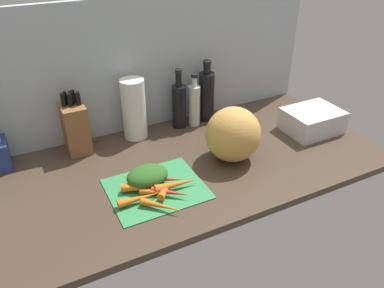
{
  "coord_description": "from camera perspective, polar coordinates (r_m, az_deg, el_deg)",
  "views": [
    {
      "loc": [
        -55.46,
        -118.51,
        88.09
      ],
      "look_at": [
        0.7,
        -7.87,
        13.08
      ],
      "focal_mm": 35.55,
      "sensor_mm": 36.0,
      "label": 1
    }
  ],
  "objects": [
    {
      "name": "carrot_4",
      "position": [
        1.4,
        -3.94,
        -6.74
      ],
      "size": [
        9.54,
        9.64,
        3.01
      ],
      "primitive_type": "cone",
      "rotation": [
        0.0,
        1.57,
        0.79
      ],
      "color": "orange",
      "rests_on": "cutting_board"
    },
    {
      "name": "carrot_7",
      "position": [
        1.33,
        -4.63,
        -9.25
      ],
      "size": [
        12.54,
        12.95,
        2.63
      ],
      "primitive_type": "cone",
      "rotation": [
        0.0,
        1.57,
        -0.81
      ],
      "color": "orange",
      "rests_on": "cutting_board"
    },
    {
      "name": "carrot_0",
      "position": [
        1.45,
        -4.04,
        -5.28
      ],
      "size": [
        13.72,
        9.63,
        2.99
      ],
      "primitive_type": "cone",
      "rotation": [
        0.0,
        1.57,
        -0.52
      ],
      "color": "red",
      "rests_on": "cutting_board"
    },
    {
      "name": "carrot_5",
      "position": [
        1.42,
        -2.32,
        -6.03
      ],
      "size": [
        17.09,
        4.79,
        3.41
      ],
      "primitive_type": "cone",
      "rotation": [
        0.0,
        1.57,
        -0.08
      ],
      "color": "orange",
      "rests_on": "cutting_board"
    },
    {
      "name": "bottle_1",
      "position": [
        1.82,
        0.34,
        6.01
      ],
      "size": [
        5.59,
        5.59,
        26.01
      ],
      "color": "silver",
      "rests_on": "ground_plane"
    },
    {
      "name": "bottle_0",
      "position": [
        1.8,
        -1.96,
        5.9
      ],
      "size": [
        6.69,
        6.69,
        28.82
      ],
      "color": "black",
      "rests_on": "ground_plane"
    },
    {
      "name": "carrot_6",
      "position": [
        1.37,
        -7.97,
        -8.1
      ],
      "size": [
        15.32,
        3.61,
        3.04
      ],
      "primitive_type": "cone",
      "rotation": [
        0.0,
        1.57,
        -0.04
      ],
      "color": "orange",
      "rests_on": "cutting_board"
    },
    {
      "name": "winter_squash",
      "position": [
        1.56,
        6.19,
        1.45
      ],
      "size": [
        22.79,
        22.01,
        22.92
      ],
      "primitive_type": "ellipsoid",
      "color": "gold",
      "rests_on": "ground_plane"
    },
    {
      "name": "bottle_2",
      "position": [
        1.87,
        2.18,
        7.33
      ],
      "size": [
        7.59,
        7.59,
        30.14
      ],
      "color": "black",
      "rests_on": "ground_plane"
    },
    {
      "name": "knife_block",
      "position": [
        1.69,
        -17.12,
        2.55
      ],
      "size": [
        9.5,
        14.94,
        26.89
      ],
      "color": "brown",
      "rests_on": "ground_plane"
    },
    {
      "name": "cutting_board",
      "position": [
        1.44,
        -5.38,
        -6.64
      ],
      "size": [
        34.96,
        29.64,
        0.8
      ],
      "primitive_type": "cube",
      "color": "#338C4C",
      "rests_on": "ground_plane"
    },
    {
      "name": "carrot_8",
      "position": [
        1.42,
        -5.34,
        -6.45
      ],
      "size": [
        11.49,
        10.51,
        2.33
      ],
      "primitive_type": "cone",
      "rotation": [
        0.0,
        1.57,
        -0.72
      ],
      "color": "#B2264C",
      "rests_on": "cutting_board"
    },
    {
      "name": "carrot_3",
      "position": [
        1.41,
        -7.54,
        -6.55
      ],
      "size": [
        14.64,
        9.43,
        3.2
      ],
      "primitive_type": "cone",
      "rotation": [
        0.0,
        1.57,
        -0.46
      ],
      "color": "orange",
      "rests_on": "cutting_board"
    },
    {
      "name": "paper_towel_roll",
      "position": [
        1.72,
        -8.69,
        5.2
      ],
      "size": [
        10.69,
        10.69,
        27.77
      ],
      "primitive_type": "cylinder",
      "color": "white",
      "rests_on": "ground_plane"
    },
    {
      "name": "carrot_1",
      "position": [
        1.38,
        -3.15,
        -7.29
      ],
      "size": [
        13.07,
        11.51,
        2.8
      ],
      "primitive_type": "cone",
      "rotation": [
        0.0,
        1.57,
        -0.69
      ],
      "color": "red",
      "rests_on": "cutting_board"
    },
    {
      "name": "dish_rack",
      "position": [
        1.87,
        17.57,
        3.37
      ],
      "size": [
        25.32,
        19.89,
        10.59
      ],
      "primitive_type": "cube",
      "color": "silver",
      "rests_on": "ground_plane"
    },
    {
      "name": "wall_back",
      "position": [
        1.76,
        -7.19,
        11.68
      ],
      "size": [
        170.0,
        3.0,
        60.0
      ],
      "primitive_type": "cube",
      "color": "#ADB7C1",
      "rests_on": "ground_plane"
    },
    {
      "name": "ground_plane",
      "position": [
        1.59,
        -1.51,
        -3.26
      ],
      "size": [
        170.0,
        80.0,
        3.0
      ],
      "primitive_type": "cube",
      "color": "#47382B"
    },
    {
      "name": "carrot_greens_pile",
      "position": [
        1.44,
        -6.7,
        -4.75
      ],
      "size": [
        15.94,
        12.26,
        6.75
      ],
      "primitive_type": "ellipsoid",
      "color": "#2D6023",
      "rests_on": "cutting_board"
    },
    {
      "name": "carrot_2",
      "position": [
        1.39,
        -4.76,
        -7.28
      ],
      "size": [
        13.91,
        10.21,
        2.41
      ],
      "primitive_type": "cone",
      "rotation": [
        0.0,
        1.57,
        -0.58
      ],
      "color": "orange",
      "rests_on": "cutting_board"
    }
  ]
}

